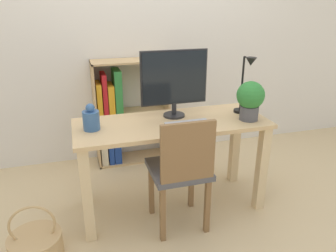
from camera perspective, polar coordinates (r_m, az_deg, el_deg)
ground_plane at (r=2.74m, az=0.60°, el=-13.54°), size 10.00×10.00×0.00m
wall_back at (r=3.31m, az=-4.99°, el=16.60°), size 8.00×0.05×2.60m
desk at (r=2.46m, az=0.66°, el=-2.44°), size 1.42×0.56×0.73m
monitor at (r=2.44m, az=1.09°, el=8.05°), size 0.51×0.16×0.50m
keyboard at (r=2.34m, az=3.48°, el=0.38°), size 0.32×0.12×0.02m
vase at (r=2.29m, az=-13.24°, el=1.20°), size 0.11×0.11×0.19m
desk_lamp at (r=2.55m, az=13.46°, el=7.84°), size 0.10×0.19×0.45m
potted_plant at (r=2.47m, az=14.13°, el=4.64°), size 0.20×0.20×0.29m
chair at (r=2.26m, az=2.33°, el=-7.50°), size 0.40×0.40×0.87m
bookshelf at (r=3.26m, az=-8.72°, el=1.76°), size 0.72×0.28×1.03m
basket at (r=2.39m, az=-22.04°, el=-18.66°), size 0.34×0.34×0.39m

